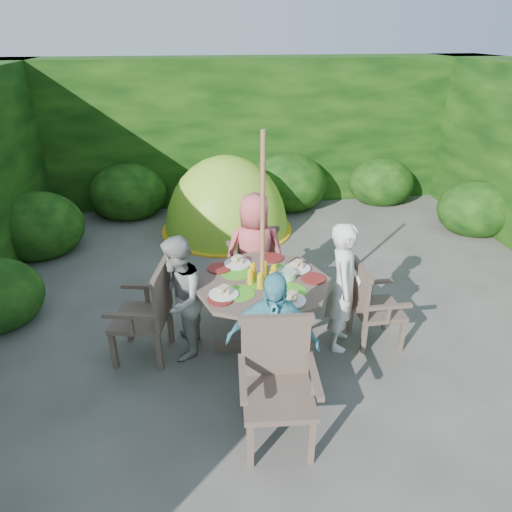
{
  "coord_description": "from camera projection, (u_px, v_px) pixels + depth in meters",
  "views": [
    {
      "loc": [
        -1.12,
        -4.43,
        2.94
      ],
      "look_at": [
        -0.51,
        -0.31,
        0.85
      ],
      "focal_mm": 32.0,
      "sensor_mm": 36.0,
      "label": 1
    }
  ],
  "objects": [
    {
      "name": "ground",
      "position": [
        295.0,
        306.0,
        5.38
      ],
      "size": [
        60.0,
        60.0,
        0.0
      ],
      "primitive_type": "plane",
      "color": "#4C4943",
      "rests_on": "ground"
    },
    {
      "name": "hedge_enclosure",
      "position": [
        276.0,
        171.0,
        6.0
      ],
      "size": [
        9.0,
        9.0,
        2.5
      ],
      "color": "black",
      "rests_on": "ground"
    },
    {
      "name": "patio_table",
      "position": [
        263.0,
        292.0,
        4.4
      ],
      "size": [
        1.41,
        1.41,
        0.93
      ],
      "rotation": [
        0.0,
        0.0,
        -0.06
      ],
      "color": "#46372E",
      "rests_on": "ground"
    },
    {
      "name": "parasol_pole",
      "position": [
        262.0,
        251.0,
        4.2
      ],
      "size": [
        0.05,
        0.05,
        2.2
      ],
      "primitive_type": "cylinder",
      "rotation": [
        0.0,
        0.0,
        -0.06
      ],
      "color": "#965D3C",
      "rests_on": "ground"
    },
    {
      "name": "garden_chair_right",
      "position": [
        371.0,
        304.0,
        4.57
      ],
      "size": [
        0.47,
        0.52,
        0.86
      ],
      "rotation": [
        0.0,
        0.0,
        1.56
      ],
      "color": "#46372E",
      "rests_on": "ground"
    },
    {
      "name": "garden_chair_left",
      "position": [
        148.0,
        312.0,
        4.36
      ],
      "size": [
        0.62,
        0.66,
        0.95
      ],
      "rotation": [
        0.0,
        0.0,
        -1.79
      ],
      "color": "#46372E",
      "rests_on": "ground"
    },
    {
      "name": "garden_chair_back",
      "position": [
        254.0,
        258.0,
        5.47
      ],
      "size": [
        0.59,
        0.54,
        0.87
      ],
      "rotation": [
        0.0,
        0.0,
        3.31
      ],
      "color": "#46372E",
      "rests_on": "ground"
    },
    {
      "name": "garden_chair_front",
      "position": [
        277.0,
        381.0,
        3.49
      ],
      "size": [
        0.63,
        0.57,
        0.97
      ],
      "rotation": [
        0.0,
        0.0,
        -0.08
      ],
      "color": "#46372E",
      "rests_on": "ground"
    },
    {
      "name": "child_right",
      "position": [
        343.0,
        287.0,
        4.46
      ],
      "size": [
        0.47,
        0.57,
        1.34
      ],
      "primitive_type": "imported",
      "rotation": [
        0.0,
        0.0,
        1.23
      ],
      "color": "white",
      "rests_on": "ground"
    },
    {
      "name": "child_left",
      "position": [
        179.0,
        299.0,
        4.34
      ],
      "size": [
        0.54,
        0.66,
        1.25
      ],
      "primitive_type": "imported",
      "rotation": [
        0.0,
        0.0,
        -1.68
      ],
      "color": "#A4A49F",
      "rests_on": "ground"
    },
    {
      "name": "child_back",
      "position": [
        255.0,
        253.0,
        5.09
      ],
      "size": [
        0.71,
        0.49,
        1.37
      ],
      "primitive_type": "imported",
      "rotation": [
        0.0,
        0.0,
        3.06
      ],
      "color": "#D7595C",
      "rests_on": "ground"
    },
    {
      "name": "child_front",
      "position": [
        272.0,
        344.0,
        3.69
      ],
      "size": [
        0.82,
        0.5,
        1.31
      ],
      "primitive_type": "imported",
      "rotation": [
        0.0,
        0.0,
        -0.25
      ],
      "color": "#4FA8B9",
      "rests_on": "ground"
    },
    {
      "name": "dome_tent",
      "position": [
        227.0,
        230.0,
        7.42
      ],
      "size": [
        2.36,
        2.36,
        2.4
      ],
      "rotation": [
        0.0,
        0.0,
        -0.23
      ],
      "color": "#A3D829",
      "rests_on": "ground"
    }
  ]
}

